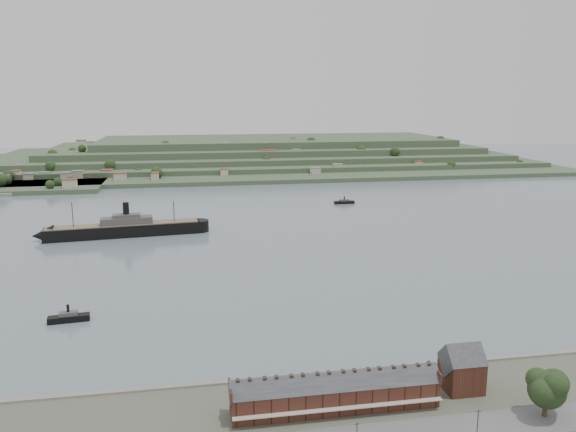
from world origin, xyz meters
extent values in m
plane|color=slate|center=(0.00, 0.00, 0.00)|extent=(1400.00, 1400.00, 0.00)
cube|color=gray|center=(0.00, -149.00, 1.30)|extent=(220.00, 2.00, 2.60)
cube|color=#462319|center=(-10.00, -168.00, 5.50)|extent=(55.00, 8.00, 7.00)
cube|color=#33363A|center=(-10.00, -168.00, 9.00)|extent=(55.60, 8.15, 8.15)
cube|color=#BEB6A8|center=(-10.00, -172.80, 5.00)|extent=(55.00, 1.60, 0.25)
cube|color=#462319|center=(-37.50, -168.00, 10.00)|extent=(0.50, 8.40, 3.00)
cube|color=#462319|center=(17.50, -168.00, 10.00)|extent=(0.50, 8.40, 3.00)
cube|color=#31221B|center=(-32.00, -168.00, 11.40)|extent=(0.90, 1.40, 3.20)
cube|color=#31221B|center=(-26.50, -168.00, 11.40)|extent=(0.90, 1.40, 3.20)
cube|color=#31221B|center=(-12.75, -168.00, 11.40)|extent=(0.90, 1.40, 3.20)
cube|color=#31221B|center=(-7.25, -168.00, 11.40)|extent=(0.90, 1.40, 3.20)
cube|color=#31221B|center=(6.50, -168.00, 11.40)|extent=(0.90, 1.40, 3.20)
cube|color=#31221B|center=(12.00, -168.00, 11.40)|extent=(0.90, 1.40, 3.20)
cube|color=#462319|center=(27.50, -164.00, 6.50)|extent=(10.00, 10.00, 9.00)
cube|color=#33363A|center=(27.50, -164.00, 11.00)|extent=(10.40, 10.18, 10.18)
cube|color=#3B5236|center=(0.00, 360.00, 2.00)|extent=(760.00, 260.00, 4.00)
cube|color=#3B5236|center=(20.00, 385.00, 6.50)|extent=(680.00, 220.00, 5.00)
cube|color=#3B5236|center=(35.00, 400.00, 12.00)|extent=(600.00, 200.00, 6.00)
cube|color=#3B5236|center=(50.00, 415.00, 18.50)|extent=(520.00, 180.00, 7.00)
cube|color=#3B5236|center=(65.00, 430.00, 26.00)|extent=(440.00, 160.00, 8.00)
cube|color=#3B5236|center=(-200.00, 250.00, 2.00)|extent=(150.00, 90.00, 4.00)
cube|color=gray|center=(-205.00, 208.00, 1.40)|extent=(22.00, 14.00, 2.80)
cube|color=black|center=(-85.88, 44.12, 3.53)|extent=(91.55, 21.84, 7.06)
cone|color=black|center=(-131.00, 39.21, 3.53)|extent=(13.34, 13.34, 12.10)
cylinder|color=black|center=(-40.75, 49.02, 3.53)|extent=(12.10, 12.10, 7.06)
cube|color=#705D4A|center=(-85.88, 44.12, 7.36)|extent=(89.44, 20.61, 0.61)
cube|color=#494644|center=(-83.87, 44.33, 9.58)|extent=(31.06, 12.29, 4.03)
cube|color=#494644|center=(-83.87, 44.33, 12.31)|extent=(16.81, 8.76, 2.52)
cylinder|color=black|center=(-83.87, 44.33, 16.14)|extent=(3.63, 3.63, 9.08)
cylinder|color=#41301E|center=(-113.95, 41.07, 14.12)|extent=(0.50, 0.50, 16.14)
cylinder|color=#41301E|center=(-55.79, 47.38, 13.11)|extent=(0.50, 0.50, 14.12)
cube|color=black|center=(-92.24, -88.58, 1.19)|extent=(15.24, 5.57, 2.38)
cube|color=#494644|center=(-92.24, -88.58, 2.98)|extent=(7.01, 3.89, 1.79)
cylinder|color=black|center=(-92.24, -88.58, 4.96)|extent=(0.99, 0.99, 3.48)
cube|color=black|center=(74.08, 122.52, 1.06)|extent=(15.89, 4.43, 2.12)
cube|color=#494644|center=(74.08, 122.52, 2.65)|extent=(7.15, 3.54, 1.59)
cylinder|color=black|center=(74.08, 122.52, 4.41)|extent=(0.88, 0.88, 3.09)
cylinder|color=#41301E|center=(42.32, -180.71, 4.66)|extent=(1.27, 1.27, 5.31)
sphere|color=black|center=(42.32, -180.71, 9.43)|extent=(9.56, 9.56, 9.56)
sphere|color=black|center=(44.98, -179.65, 10.50)|extent=(7.43, 7.43, 7.43)
sphere|color=black|center=(40.20, -182.31, 9.97)|extent=(6.80, 6.80, 6.80)
sphere|color=black|center=(42.85, -183.05, 12.09)|extent=(6.37, 6.37, 6.37)
camera|label=1|loc=(-45.77, -297.82, 82.82)|focal=35.00mm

